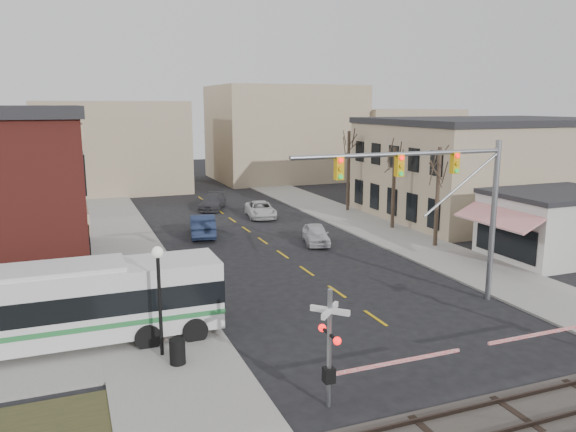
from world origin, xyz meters
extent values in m
plane|color=black|center=(0.00, 0.00, 0.00)|extent=(160.00, 160.00, 0.00)
cube|color=gray|center=(-9.50, 20.00, 0.06)|extent=(5.00, 60.00, 0.12)
cube|color=gray|center=(9.50, 20.00, 0.06)|extent=(5.00, 60.00, 0.12)
cube|color=#2D231E|center=(0.00, -7.52, 0.12)|extent=(160.00, 0.08, 0.14)
cube|color=#2D231E|center=(0.00, -6.08, 0.12)|extent=(160.00, 0.08, 0.14)
cube|color=tan|center=(-11.95, 16.00, 4.30)|extent=(0.10, 15.00, 0.50)
cube|color=tan|center=(-11.95, 16.00, 8.40)|extent=(0.10, 15.00, 0.70)
cube|color=black|center=(-11.95, 16.00, 1.80)|extent=(0.08, 13.00, 2.60)
cube|color=tan|center=(22.00, 20.00, 4.00)|extent=(20.00, 15.00, 8.00)
cube|color=#262628|center=(22.00, 20.00, 8.25)|extent=(20.30, 15.30, 0.50)
cube|color=beige|center=(16.00, 7.00, 2.00)|extent=(8.00, 6.00, 4.00)
cube|color=#262628|center=(16.00, 7.00, 4.15)|extent=(8.20, 6.20, 0.30)
cube|color=red|center=(11.20, 7.00, 3.00)|extent=(1.68, 6.00, 0.87)
cylinder|color=#382B21|center=(10.50, 12.00, 3.50)|extent=(0.28, 0.28, 6.75)
cylinder|color=#382B21|center=(10.80, 18.00, 3.27)|extent=(0.28, 0.28, 6.30)
cylinder|color=#382B21|center=(11.00, 26.00, 3.72)|extent=(0.28, 0.28, 7.20)
cube|color=silver|center=(-13.35, 3.77, 1.86)|extent=(12.68, 2.82, 2.82)
cube|color=black|center=(-13.35, 3.77, 2.06)|extent=(12.72, 2.86, 0.95)
cube|color=#27773B|center=(-13.35, 3.77, 1.21)|extent=(12.72, 2.86, 0.21)
cylinder|color=black|center=(-13.35, 3.77, 0.53)|extent=(1.07, 2.75, 1.06)
cylinder|color=gray|center=(6.58, 2.18, 4.00)|extent=(0.28, 0.28, 8.00)
cylinder|color=gray|center=(1.21, 2.18, 7.50)|extent=(10.75, 0.20, 0.20)
cube|color=gold|center=(4.08, 2.18, 7.00)|extent=(0.35, 0.30, 1.00)
cube|color=gold|center=(1.08, 2.18, 7.00)|extent=(0.35, 0.30, 1.00)
cube|color=gold|center=(-1.92, 2.18, 7.00)|extent=(0.35, 0.30, 1.00)
cylinder|color=gray|center=(-5.32, -4.13, 2.00)|extent=(0.16, 0.16, 4.00)
cube|color=silver|center=(-5.32, -4.13, 3.30)|extent=(1.00, 1.00, 0.18)
cube|color=silver|center=(-5.32, -4.13, 3.30)|extent=(1.00, 1.00, 0.18)
sphere|color=#FF0C0C|center=(-5.32, -4.68, 2.50)|extent=(0.26, 0.26, 0.26)
sphere|color=#FF0C0C|center=(-5.32, -3.58, 2.50)|extent=(0.26, 0.26, 0.26)
cube|color=black|center=(-5.32, -4.13, 1.10)|extent=(0.35, 0.35, 0.50)
cube|color=#FF0C0C|center=(-2.72, -4.13, 1.10)|extent=(5.00, 0.10, 0.10)
cube|color=#FF0C0C|center=(3.65, -4.09, 1.10)|extent=(5.00, 0.10, 0.10)
cylinder|color=black|center=(-9.79, 1.49, 2.10)|extent=(0.14, 0.14, 3.96)
sphere|color=silver|center=(-9.79, 1.49, 4.23)|extent=(0.44, 0.44, 0.44)
cylinder|color=black|center=(-9.36, 0.50, 0.60)|extent=(0.60, 0.60, 0.96)
imported|color=#B8B7BD|center=(3.25, 15.88, 0.69)|extent=(2.69, 4.35, 1.38)
imported|color=#1B2643|center=(-3.67, 21.08, 0.83)|extent=(2.64, 5.29, 1.67)
imported|color=silver|center=(2.64, 26.28, 0.68)|extent=(2.99, 5.17, 1.36)
imported|color=#37373B|center=(-0.35, 31.48, 0.70)|extent=(3.81, 5.21, 1.40)
imported|color=#62564E|center=(-9.40, 2.98, 0.92)|extent=(0.47, 0.63, 1.59)
imported|color=#393862|center=(-11.47, 8.44, 0.89)|extent=(0.95, 0.91, 1.55)
camera|label=1|loc=(-12.67, -19.22, 9.68)|focal=35.00mm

